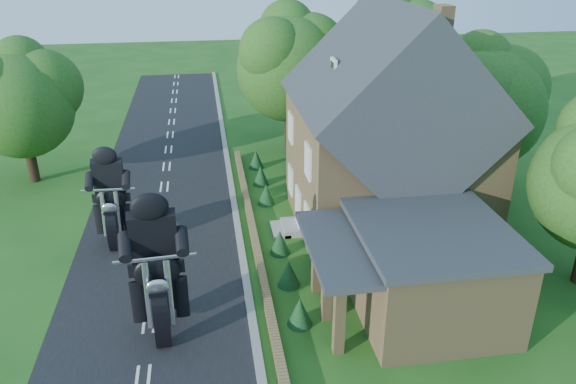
{
  "coord_description": "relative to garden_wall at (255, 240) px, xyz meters",
  "views": [
    {
      "loc": [
        2.4,
        -16.93,
        12.56
      ],
      "look_at": [
        5.69,
        4.22,
        2.8
      ],
      "focal_mm": 35.0,
      "sensor_mm": 36.0,
      "label": 1
    }
  ],
  "objects": [
    {
      "name": "ground",
      "position": [
        -4.3,
        -5.0,
        -0.2
      ],
      "size": [
        120.0,
        120.0,
        0.0
      ],
      "primitive_type": "plane",
      "color": "#1E4E16",
      "rests_on": "ground"
    },
    {
      "name": "road",
      "position": [
        -4.3,
        -5.0,
        -0.19
      ],
      "size": [
        7.0,
        80.0,
        0.02
      ],
      "primitive_type": "cube",
      "color": "black",
      "rests_on": "ground"
    },
    {
      "name": "kerb",
      "position": [
        -0.65,
        -5.0,
        -0.14
      ],
      "size": [
        0.3,
        80.0,
        0.12
      ],
      "primitive_type": "cube",
      "color": "gray",
      "rests_on": "ground"
    },
    {
      "name": "garden_wall",
      "position": [
        0.0,
        0.0,
        0.0
      ],
      "size": [
        0.3,
        22.0,
        0.4
      ],
      "primitive_type": "cube",
      "color": "olive",
      "rests_on": "ground"
    },
    {
      "name": "house",
      "position": [
        6.19,
        1.0,
        4.14
      ],
      "size": [
        9.54,
        8.64,
        10.24
      ],
      "color": "olive",
      "rests_on": "ground"
    },
    {
      "name": "annex",
      "position": [
        5.57,
        -5.8,
        1.57
      ],
      "size": [
        7.05,
        5.94,
        3.44
      ],
      "color": "olive",
      "rests_on": "ground"
    },
    {
      "name": "tree_house_right",
      "position": [
        12.35,
        3.62,
        4.99
      ],
      "size": [
        6.51,
        6.0,
        8.4
      ],
      "color": "black",
      "rests_on": "ground"
    },
    {
      "name": "tree_behind_house",
      "position": [
        9.88,
        11.14,
        6.03
      ],
      "size": [
        7.81,
        7.2,
        10.08
      ],
      "color": "black",
      "rests_on": "ground"
    },
    {
      "name": "tree_behind_left",
      "position": [
        3.86,
        12.13,
        5.53
      ],
      "size": [
        6.94,
        6.4,
        9.16
      ],
      "color": "black",
      "rests_on": "ground"
    },
    {
      "name": "tree_far_road",
      "position": [
        -11.16,
        9.11,
        4.64
      ],
      "size": [
        6.08,
        5.6,
        7.84
      ],
      "color": "black",
      "rests_on": "ground"
    },
    {
      "name": "shrub_a",
      "position": [
        1.0,
        -6.0,
        0.35
      ],
      "size": [
        0.9,
        0.9,
        1.1
      ],
      "primitive_type": "cone",
      "color": "#113518",
      "rests_on": "ground"
    },
    {
      "name": "shrub_b",
      "position": [
        1.0,
        -3.5,
        0.35
      ],
      "size": [
        0.9,
        0.9,
        1.1
      ],
      "primitive_type": "cone",
      "color": "#113518",
      "rests_on": "ground"
    },
    {
      "name": "shrub_c",
      "position": [
        1.0,
        -1.0,
        0.35
      ],
      "size": [
        0.9,
        0.9,
        1.1
      ],
      "primitive_type": "cone",
      "color": "#113518",
      "rests_on": "ground"
    },
    {
      "name": "shrub_d",
      "position": [
        1.0,
        4.0,
        0.35
      ],
      "size": [
        0.9,
        0.9,
        1.1
      ],
      "primitive_type": "cone",
      "color": "#113518",
      "rests_on": "ground"
    },
    {
      "name": "shrub_e",
      "position": [
        1.0,
        6.5,
        0.35
      ],
      "size": [
        0.9,
        0.9,
        1.1
      ],
      "primitive_type": "cone",
      "color": "#113518",
      "rests_on": "ground"
    },
    {
      "name": "shrub_f",
      "position": [
        1.0,
        9.0,
        0.35
      ],
      "size": [
        0.9,
        0.9,
        1.1
      ],
      "primitive_type": "cone",
      "color": "#113518",
      "rests_on": "ground"
    },
    {
      "name": "motorcycle_lead",
      "position": [
        -3.74,
        -5.75,
        0.62
      ],
      "size": [
        0.55,
        1.78,
        1.63
      ],
      "primitive_type": null,
      "rotation": [
        0.0,
        0.0,
        3.2
      ],
      "color": "black",
      "rests_on": "ground"
    },
    {
      "name": "motorcycle_follow",
      "position": [
        -6.08,
        0.94,
        0.5
      ],
      "size": [
        0.44,
        1.52,
        1.4
      ],
      "primitive_type": null,
      "rotation": [
        0.0,
        0.0,
        3.1
      ],
      "color": "black",
      "rests_on": "ground"
    }
  ]
}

